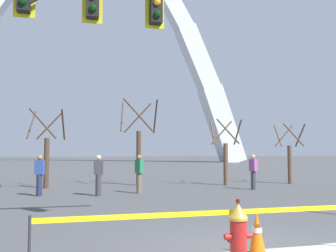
{
  "coord_description": "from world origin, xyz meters",
  "views": [
    {
      "loc": [
        -2.97,
        -5.82,
        1.74
      ],
      "look_at": [
        -0.13,
        5.0,
        2.5
      ],
      "focal_mm": 39.7,
      "sensor_mm": 36.0,
      "label": 1
    }
  ],
  "objects": [
    {
      "name": "fire_hydrant",
      "position": [
        -0.43,
        -0.43,
        0.47
      ],
      "size": [
        0.46,
        0.48,
        0.99
      ],
      "color": "#5E0F0D",
      "rests_on": "ground"
    },
    {
      "name": "tree_left_mid",
      "position": [
        -4.07,
        12.68,
        1.65
      ],
      "size": [
        1.72,
        1.73,
        3.72
      ],
      "color": "#473323",
      "rests_on": "ground"
    },
    {
      "name": "traffic_signal_gantry",
      "position": [
        -3.61,
        2.14,
        4.27
      ],
      "size": [
        6.42,
        0.44,
        6.0
      ],
      "color": "#232326",
      "rests_on": "ground"
    },
    {
      "name": "pedestrian_walking_right",
      "position": [
        -1.89,
        8.98,
        0.82
      ],
      "size": [
        0.34,
        0.22,
        1.59
      ],
      "color": "#38383D",
      "rests_on": "ground"
    },
    {
      "name": "monument_arch",
      "position": [
        0.0,
        49.46,
        16.11
      ],
      "size": [
        48.14,
        3.23,
        36.72
      ],
      "color": "silver",
      "rests_on": "ground"
    },
    {
      "name": "tree_center_left",
      "position": [
        0.42,
        13.08,
        1.94
      ],
      "size": [
        2.01,
        2.02,
        4.37
      ],
      "color": "#473323",
      "rests_on": "ground"
    },
    {
      "name": "pedestrian_near_trees",
      "position": [
        5.11,
        9.63,
        0.82
      ],
      "size": [
        0.3,
        0.39,
        1.59
      ],
      "color": "#38383D",
      "rests_on": "ground"
    },
    {
      "name": "tree_right_mid",
      "position": [
        8.51,
        11.97,
        1.43
      ],
      "size": [
        1.51,
        1.51,
        3.23
      ],
      "color": "brown",
      "rests_on": "ground"
    },
    {
      "name": "traffic_cone_by_hydrant",
      "position": [
        0.09,
        -0.07,
        0.36
      ],
      "size": [
        0.36,
        0.36,
        0.73
      ],
      "color": "black",
      "rests_on": "ground"
    },
    {
      "name": "pedestrian_standing_center",
      "position": [
        -0.19,
        9.46,
        0.82
      ],
      "size": [
        0.34,
        0.39,
        1.59
      ],
      "color": "brown",
      "rests_on": "ground"
    },
    {
      "name": "caution_tape_barrier",
      "position": [
        -0.73,
        -0.34,
        0.6
      ],
      "size": [
        5.58,
        0.05,
        0.86
      ],
      "color": "#232326",
      "rests_on": "ground"
    },
    {
      "name": "pedestrian_walking_left",
      "position": [
        -4.12,
        9.52,
        0.82
      ],
      "size": [
        0.39,
        0.3,
        1.59
      ],
      "color": "#232847",
      "rests_on": "ground"
    },
    {
      "name": "tree_center_right",
      "position": [
        4.78,
        11.98,
        1.5
      ],
      "size": [
        1.57,
        1.58,
        3.38
      ],
      "color": "brown",
      "rests_on": "ground"
    }
  ]
}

